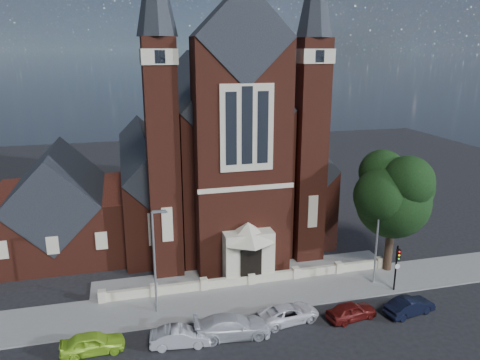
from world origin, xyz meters
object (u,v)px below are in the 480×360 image
at_px(traffic_signal, 397,262).
at_px(car_white_suv, 289,313).
at_px(church, 212,150).
at_px(parish_hall, 59,211).
at_px(car_navy, 409,306).
at_px(car_silver_b, 232,326).
at_px(street_lamp_right, 378,233).
at_px(car_dark_red, 351,311).
at_px(street_tree, 396,197).
at_px(car_lime_van, 93,343).
at_px(car_silver_a, 180,337).
at_px(street_lamp_left, 155,256).

bearing_deg(traffic_signal, car_white_suv, -169.09).
relative_size(church, traffic_signal, 8.72).
bearing_deg(parish_hall, car_navy, -35.74).
relative_size(parish_hall, car_silver_b, 2.30).
height_order(street_lamp_right, car_dark_red, street_lamp_right).
relative_size(street_tree, car_dark_red, 2.80).
height_order(street_lamp_right, car_lime_van, street_lamp_right).
relative_size(car_silver_a, car_navy, 1.00).
relative_size(car_silver_b, car_white_suv, 1.17).
bearing_deg(car_silver_a, car_navy, -85.31).
distance_m(street_tree, car_navy, 9.41).
xyz_separation_m(parish_hall, car_navy, (26.18, -18.84, -3.36)).
distance_m(church, car_silver_b, 24.57).
height_order(car_lime_van, car_navy, car_lime_van).
height_order(church, car_lime_van, church).
xyz_separation_m(street_lamp_left, car_silver_b, (4.69, -4.26, -3.83)).
height_order(car_lime_van, car_white_suv, car_lime_van).
relative_size(car_silver_b, car_dark_red, 1.39).
bearing_deg(car_silver_b, traffic_signal, -74.76).
height_order(street_lamp_right, traffic_signal, street_lamp_right).
bearing_deg(church, car_dark_red, -76.28).
relative_size(church, parish_hall, 2.86).
bearing_deg(car_silver_a, church, -10.21).
xyz_separation_m(street_lamp_left, car_lime_van, (-4.51, -3.75, -3.90)).
xyz_separation_m(car_white_suv, car_navy, (9.00, -1.37, 0.03)).
height_order(street_lamp_left, car_silver_a, street_lamp_left).
bearing_deg(car_lime_van, street_lamp_right, -82.27).
height_order(traffic_signal, car_white_suv, traffic_signal).
distance_m(parish_hall, street_tree, 31.27).
xyz_separation_m(street_lamp_left, car_white_suv, (9.08, -3.47, -3.97)).
xyz_separation_m(church, traffic_signal, (11.00, -20.52, -5.60)).
xyz_separation_m(parish_hall, car_silver_a, (9.17, -18.43, -3.35)).
distance_m(car_white_suv, car_navy, 9.11).
bearing_deg(car_silver_a, street_lamp_left, 19.81).
height_order(car_dark_red, car_navy, car_navy).
xyz_separation_m(street_lamp_left, car_silver_a, (1.08, -4.43, -3.94)).
xyz_separation_m(street_lamp_left, traffic_signal, (18.91, -1.57, -2.02)).
distance_m(church, car_dark_red, 25.15).
relative_size(street_lamp_right, traffic_signal, 2.02).
height_order(church, street_lamp_right, church).
bearing_deg(church, parish_hall, -162.84).
xyz_separation_m(street_lamp_right, car_navy, (0.08, -4.84, -3.94)).
relative_size(parish_hall, street_lamp_left, 1.51).
relative_size(church, street_lamp_right, 4.31).
relative_size(parish_hall, car_lime_van, 2.99).
relative_size(traffic_signal, car_white_suv, 0.89).
bearing_deg(car_lime_van, street_lamp_left, -52.00).
bearing_deg(traffic_signal, car_navy, -104.19).
bearing_deg(car_dark_red, church, 4.61).
bearing_deg(street_lamp_left, street_lamp_right, 0.00).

